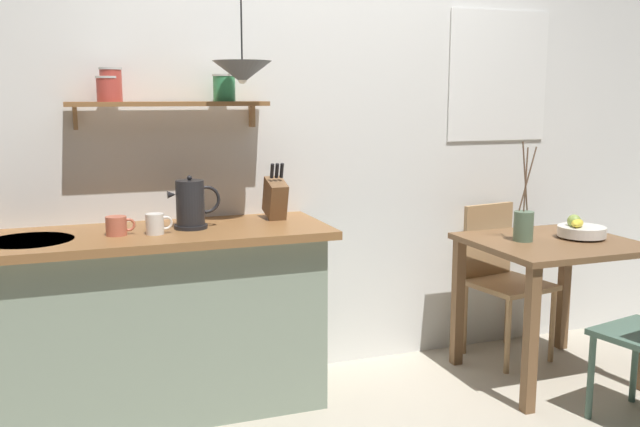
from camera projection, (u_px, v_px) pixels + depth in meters
ground_plane at (356, 409)px, 3.46m from camera, size 14.00×14.00×0.00m
back_wall at (347, 128)px, 3.90m from camera, size 6.80×0.11×2.70m
kitchen_counter at (138, 323)px, 3.34m from camera, size 1.83×0.63×0.91m
wall_shelf at (159, 95)px, 3.37m from camera, size 0.97×0.20×0.29m
dining_table at (552, 265)px, 3.76m from camera, size 0.84×0.77×0.77m
dining_chair_far at (500, 272)px, 4.13m from camera, size 0.48×0.48×0.89m
fruit_bowl at (581, 230)px, 3.79m from camera, size 0.25×0.25×0.13m
twig_vase at (524, 224)px, 3.71m from camera, size 0.10×0.10×0.53m
electric_kettle at (191, 205)px, 3.32m from camera, size 0.25×0.16×0.25m
knife_block at (275, 197)px, 3.56m from camera, size 0.09×0.20×0.29m
coffee_mug_by_sink at (117, 226)px, 3.17m from camera, size 0.13×0.09×0.09m
coffee_mug_spare at (156, 224)px, 3.20m from camera, size 0.12×0.08×0.10m
pendant_lamp at (242, 72)px, 3.26m from camera, size 0.28×0.28×0.62m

